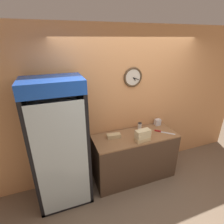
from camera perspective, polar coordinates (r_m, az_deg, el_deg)
name	(u,v)px	position (r m, az deg, el deg)	size (l,w,h in m)	color
ground_plane	(158,212)	(3.19, 14.70, -29.03)	(14.00, 14.00, 0.00)	#7A6651
wall_back	(128,105)	(3.21, 5.28, 2.34)	(5.20, 0.09, 2.70)	tan
prep_counter	(134,156)	(3.38, 7.26, -14.19)	(1.50, 0.59, 0.89)	#4C3828
beverage_cooler	(59,138)	(2.76, -16.96, -8.06)	(0.80, 0.63, 2.02)	black
sandwich_stack_bottom	(142,139)	(2.98, 9.93, -8.74)	(0.26, 0.14, 0.07)	tan
sandwich_stack_middle	(143,136)	(2.95, 10.02, -7.60)	(0.27, 0.16, 0.07)	beige
sandwich_stack_top	(143,132)	(2.92, 10.11, -6.44)	(0.26, 0.14, 0.07)	beige
sandwich_flat_left	(114,136)	(3.04, 0.57, -7.78)	(0.25, 0.13, 0.07)	tan
chefs_knife	(162,132)	(3.34, 15.97, -6.22)	(0.30, 0.27, 0.02)	silver
condiment_jar	(140,126)	(3.33, 9.02, -4.54)	(0.07, 0.07, 0.13)	silver
napkin_dispenser	(158,122)	(3.56, 14.64, -3.21)	(0.11, 0.09, 0.12)	silver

